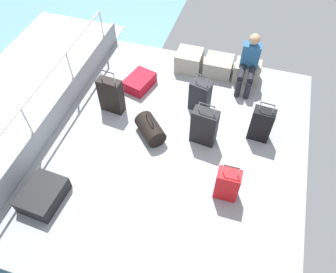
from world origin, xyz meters
name	(u,v)px	position (x,y,z in m)	size (l,w,h in m)	color
ground_plane	(174,149)	(0.00, 0.00, -0.03)	(4.40, 5.20, 0.06)	gray
gunwale_port	(58,112)	(-2.17, 0.00, 0.23)	(0.06, 5.20, 0.45)	gray
railing_port	(49,89)	(-2.17, 0.00, 0.78)	(0.04, 4.20, 1.02)	silver
sea_wake	(1,116)	(-3.60, 0.00, -0.34)	(12.00, 12.00, 0.01)	#598C9E
cargo_crate_0	(189,60)	(-0.30, 2.11, 0.20)	(0.55, 0.49, 0.40)	#9E9989
cargo_crate_1	(218,66)	(0.31, 2.16, 0.17)	(0.59, 0.49, 0.35)	gray
cargo_crate_2	(247,71)	(0.90, 2.13, 0.19)	(0.54, 0.42, 0.38)	gray
passenger_seated	(249,62)	(0.90, 1.95, 0.56)	(0.34, 0.66, 1.08)	#26598C
suitcase_0	(204,127)	(0.42, 0.31, 0.35)	(0.45, 0.28, 0.88)	black
suitcase_1	(227,184)	(0.99, -0.63, 0.29)	(0.35, 0.24, 0.76)	red
suitcase_2	(43,195)	(-1.61, -1.51, 0.13)	(0.58, 0.71, 0.25)	black
suitcase_3	(111,96)	(-1.35, 0.55, 0.35)	(0.45, 0.24, 0.91)	black
suitcase_4	(261,124)	(1.32, 0.66, 0.33)	(0.37, 0.24, 0.83)	black
suitcase_5	(200,96)	(0.18, 1.04, 0.31)	(0.40, 0.30, 0.81)	black
suitcase_6	(140,82)	(-1.09, 1.28, 0.12)	(0.57, 0.69, 0.23)	#B70C1E
duffel_bag	(150,129)	(-0.48, 0.14, 0.17)	(0.65, 0.65, 0.49)	black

